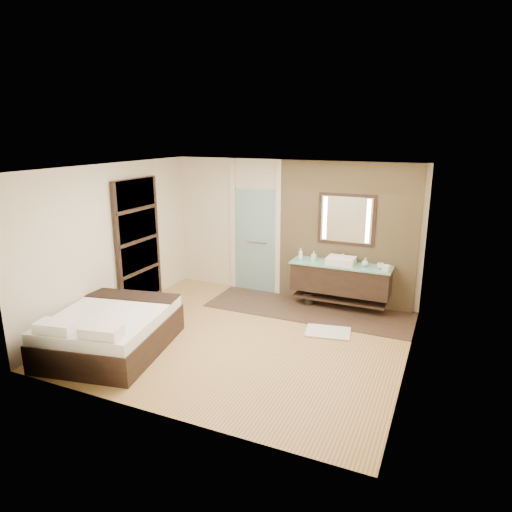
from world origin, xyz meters
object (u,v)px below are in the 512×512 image
at_px(vanity, 340,278).
at_px(bed, 111,331).
at_px(mirror_unit, 346,219).
at_px(waste_bin, 309,299).

xyz_separation_m(vanity, bed, (-2.75, -3.08, -0.27)).
xyz_separation_m(mirror_unit, bed, (-2.75, -3.31, -1.34)).
bearing_deg(waste_bin, mirror_unit, 28.05).
bearing_deg(bed, vanity, 37.44).
relative_size(vanity, waste_bin, 7.83).
bearing_deg(vanity, bed, -131.79).
relative_size(mirror_unit, bed, 0.48).
bearing_deg(mirror_unit, vanity, -90.00).
distance_m(bed, waste_bin, 3.72).
height_order(mirror_unit, bed, mirror_unit).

